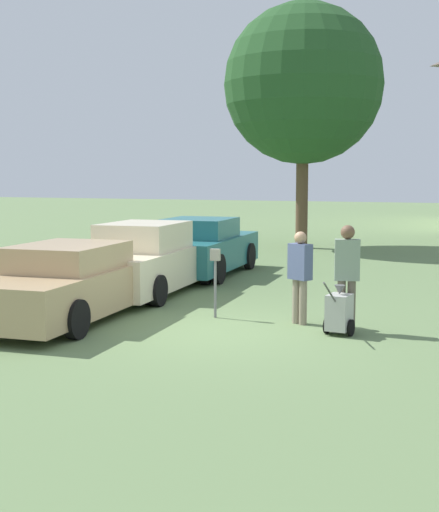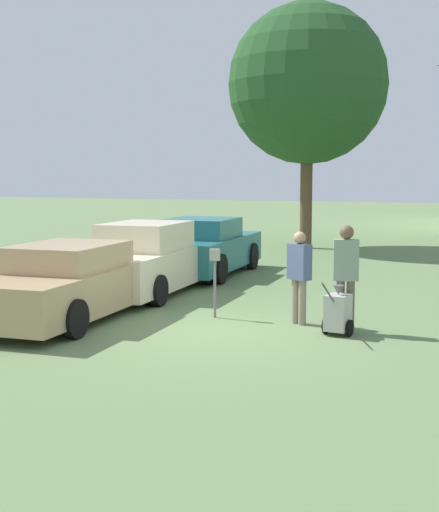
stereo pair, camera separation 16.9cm
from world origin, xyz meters
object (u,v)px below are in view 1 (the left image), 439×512
parked_car_teal (201,248)px  equipment_cart (339,312)px  parked_car_tan (73,283)px  person_worker (300,272)px  person_supervisor (347,271)px  parking_meter (215,270)px  parked_car_cream (147,261)px

parked_car_teal → equipment_cart: (4.95, -5.84, -0.33)m
parked_car_tan → person_worker: (4.10, 0.99, 0.29)m
person_worker → person_supervisor: bearing=-168.8°
parking_meter → parked_car_cream: bearing=140.0°
parked_car_tan → parking_meter: parked_car_tan is taller
parked_car_cream → parking_meter: bearing=-43.7°
parked_car_teal → person_worker: person_worker is taller
parked_car_teal → equipment_cart: size_ratio=4.83×
parked_car_cream → parked_car_teal: parked_car_cream is taller
parked_car_cream → parked_car_teal: 3.16m
parked_car_tan → equipment_cart: size_ratio=5.22×
parked_car_tan → person_worker: bearing=9.9°
parking_meter → person_worker: bearing=0.8°
parked_car_teal → parking_meter: size_ratio=3.72×
person_supervisor → parked_car_tan: bearing=-5.7°
parked_car_teal → person_worker: size_ratio=2.90×
parked_car_tan → person_worker: 4.23m
parking_meter → person_worker: person_worker is taller
parking_meter → parked_car_tan: bearing=-158.7°
parked_car_teal → person_supervisor: person_supervisor is taller
parked_car_tan → equipment_cart: parked_car_tan is taller
parked_car_tan → parked_car_cream: size_ratio=1.04×
person_worker → parking_meter: bearing=30.4°
parked_car_tan → parked_car_cream: bearing=86.3°
parked_car_cream → parked_car_teal: bearing=86.3°
parking_meter → person_worker: (1.62, 0.02, 0.04)m
person_worker → parked_car_teal: bearing=-22.2°
parked_car_teal → person_supervisor: bearing=-51.5°
parking_meter → person_worker: size_ratio=0.78×
equipment_cart → person_supervisor: bearing=87.4°
person_worker → person_supervisor: 0.95m
person_worker → equipment_cart: 1.19m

